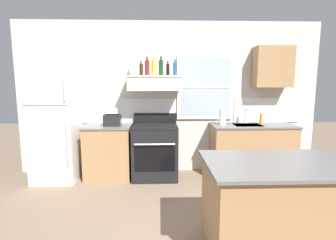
{
  "coord_description": "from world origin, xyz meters",
  "views": [
    {
      "loc": [
        -0.18,
        -2.46,
        1.63
      ],
      "look_at": [
        -0.05,
        1.2,
        1.1
      ],
      "focal_mm": 27.61,
      "sensor_mm": 36.0,
      "label": 1
    }
  ],
  "objects_px": {
    "dish_soap_bottle": "(261,119)",
    "kitchen_island": "(279,209)",
    "bottle_clear_tall": "(133,67)",
    "bottle_red_label_wine": "(147,68)",
    "bottle_dark_green_wine": "(161,68)",
    "paper_towel_roll": "(223,117)",
    "stove_range": "(155,151)",
    "bottle_brown_stout": "(141,70)",
    "bottle_champagne_gold_foil": "(154,68)",
    "refrigerator": "(56,128)",
    "bottle_blue_liqueur": "(175,69)",
    "toaster": "(112,120)",
    "bottle_balsamic_dark": "(168,70)"
  },
  "relations": [
    {
      "from": "stove_range",
      "to": "kitchen_island",
      "type": "distance_m",
      "value": 2.4
    },
    {
      "from": "stove_range",
      "to": "bottle_blue_liqueur",
      "type": "relative_size",
      "value": 3.99
    },
    {
      "from": "refrigerator",
      "to": "bottle_brown_stout",
      "type": "bearing_deg",
      "value": 5.31
    },
    {
      "from": "bottle_red_label_wine",
      "to": "dish_soap_bottle",
      "type": "height_order",
      "value": "bottle_red_label_wine"
    },
    {
      "from": "stove_range",
      "to": "refrigerator",
      "type": "bearing_deg",
      "value": -179.21
    },
    {
      "from": "bottle_dark_green_wine",
      "to": "kitchen_island",
      "type": "relative_size",
      "value": 0.23
    },
    {
      "from": "refrigerator",
      "to": "stove_range",
      "type": "height_order",
      "value": "refrigerator"
    },
    {
      "from": "bottle_clear_tall",
      "to": "kitchen_island",
      "type": "distance_m",
      "value": 3.05
    },
    {
      "from": "stove_range",
      "to": "bottle_champagne_gold_foil",
      "type": "xyz_separation_m",
      "value": [
        -0.01,
        0.06,
        1.41
      ]
    },
    {
      "from": "stove_range",
      "to": "kitchen_island",
      "type": "relative_size",
      "value": 0.78
    },
    {
      "from": "stove_range",
      "to": "dish_soap_bottle",
      "type": "height_order",
      "value": "same"
    },
    {
      "from": "dish_soap_bottle",
      "to": "refrigerator",
      "type": "bearing_deg",
      "value": -177.4
    },
    {
      "from": "bottle_balsamic_dark",
      "to": "paper_towel_roll",
      "type": "distance_m",
      "value": 1.24
    },
    {
      "from": "toaster",
      "to": "bottle_dark_green_wine",
      "type": "relative_size",
      "value": 0.92
    },
    {
      "from": "stove_range",
      "to": "bottle_red_label_wine",
      "type": "height_order",
      "value": "bottle_red_label_wine"
    },
    {
      "from": "bottle_champagne_gold_foil",
      "to": "bottle_dark_green_wine",
      "type": "height_order",
      "value": "bottle_dark_green_wine"
    },
    {
      "from": "bottle_dark_green_wine",
      "to": "dish_soap_bottle",
      "type": "bearing_deg",
      "value": 0.63
    },
    {
      "from": "refrigerator",
      "to": "kitchen_island",
      "type": "relative_size",
      "value": 1.26
    },
    {
      "from": "stove_range",
      "to": "bottle_blue_liqueur",
      "type": "bearing_deg",
      "value": 18.36
    },
    {
      "from": "bottle_clear_tall",
      "to": "bottle_dark_green_wine",
      "type": "height_order",
      "value": "bottle_clear_tall"
    },
    {
      "from": "dish_soap_bottle",
      "to": "kitchen_island",
      "type": "height_order",
      "value": "dish_soap_bottle"
    },
    {
      "from": "bottle_champagne_gold_foil",
      "to": "dish_soap_bottle",
      "type": "height_order",
      "value": "bottle_champagne_gold_foil"
    },
    {
      "from": "bottle_champagne_gold_foil",
      "to": "kitchen_island",
      "type": "bearing_deg",
      "value": -60.68
    },
    {
      "from": "bottle_clear_tall",
      "to": "dish_soap_bottle",
      "type": "distance_m",
      "value": 2.41
    },
    {
      "from": "bottle_champagne_gold_foil",
      "to": "bottle_blue_liqueur",
      "type": "xyz_separation_m",
      "value": [
        0.35,
        0.06,
        -0.02
      ]
    },
    {
      "from": "bottle_balsamic_dark",
      "to": "dish_soap_bottle",
      "type": "height_order",
      "value": "bottle_balsamic_dark"
    },
    {
      "from": "bottle_blue_liqueur",
      "to": "kitchen_island",
      "type": "bearing_deg",
      "value": -68.9
    },
    {
      "from": "toaster",
      "to": "bottle_balsamic_dark",
      "type": "height_order",
      "value": "bottle_balsamic_dark"
    },
    {
      "from": "bottle_champagne_gold_foil",
      "to": "bottle_red_label_wine",
      "type": "bearing_deg",
      "value": 165.56
    },
    {
      "from": "bottle_brown_stout",
      "to": "bottle_dark_green_wine",
      "type": "relative_size",
      "value": 0.75
    },
    {
      "from": "stove_range",
      "to": "kitchen_island",
      "type": "bearing_deg",
      "value": -60.16
    },
    {
      "from": "bottle_brown_stout",
      "to": "paper_towel_roll",
      "type": "height_order",
      "value": "bottle_brown_stout"
    },
    {
      "from": "refrigerator",
      "to": "kitchen_island",
      "type": "bearing_deg",
      "value": -35.9
    },
    {
      "from": "bottle_dark_green_wine",
      "to": "paper_towel_roll",
      "type": "relative_size",
      "value": 1.2
    },
    {
      "from": "bottle_brown_stout",
      "to": "bottle_red_label_wine",
      "type": "xyz_separation_m",
      "value": [
        0.1,
        -0.02,
        0.03
      ]
    },
    {
      "from": "paper_towel_roll",
      "to": "bottle_clear_tall",
      "type": "bearing_deg",
      "value": 176.82
    },
    {
      "from": "toaster",
      "to": "bottle_dark_green_wine",
      "type": "distance_m",
      "value": 1.21
    },
    {
      "from": "bottle_clear_tall",
      "to": "dish_soap_bottle",
      "type": "bearing_deg",
      "value": 0.39
    },
    {
      "from": "bottle_champagne_gold_foil",
      "to": "refrigerator",
      "type": "bearing_deg",
      "value": -177.16
    },
    {
      "from": "kitchen_island",
      "to": "bottle_red_label_wine",
      "type": "bearing_deg",
      "value": 121.26
    },
    {
      "from": "bottle_red_label_wine",
      "to": "paper_towel_roll",
      "type": "height_order",
      "value": "bottle_red_label_wine"
    },
    {
      "from": "kitchen_island",
      "to": "bottle_brown_stout",
      "type": "bearing_deg",
      "value": 122.92
    },
    {
      "from": "bottle_red_label_wine",
      "to": "bottle_blue_liqueur",
      "type": "height_order",
      "value": "bottle_red_label_wine"
    },
    {
      "from": "bottle_dark_green_wine",
      "to": "dish_soap_bottle",
      "type": "xyz_separation_m",
      "value": [
        1.77,
        0.02,
        -0.88
      ]
    },
    {
      "from": "bottle_clear_tall",
      "to": "bottle_champagne_gold_foil",
      "type": "height_order",
      "value": "bottle_clear_tall"
    },
    {
      "from": "bottle_champagne_gold_foil",
      "to": "bottle_blue_liqueur",
      "type": "bearing_deg",
      "value": 9.06
    },
    {
      "from": "bottle_clear_tall",
      "to": "bottle_red_label_wine",
      "type": "bearing_deg",
      "value": -8.16
    },
    {
      "from": "toaster",
      "to": "bottle_brown_stout",
      "type": "relative_size",
      "value": 1.23
    },
    {
      "from": "toaster",
      "to": "bottle_dark_green_wine",
      "type": "height_order",
      "value": "bottle_dark_green_wine"
    },
    {
      "from": "bottle_clear_tall",
      "to": "bottle_balsamic_dark",
      "type": "bearing_deg",
      "value": 3.38
    }
  ]
}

